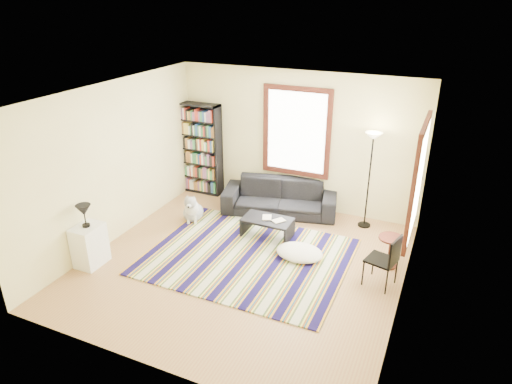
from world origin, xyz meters
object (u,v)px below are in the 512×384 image
at_px(coffee_table, 267,228).
at_px(floor_lamp, 369,181).
at_px(floor_cushion, 300,252).
at_px(side_table, 389,252).
at_px(white_cabinet, 90,245).
at_px(dog, 193,207).
at_px(bookshelf, 201,149).
at_px(folding_chair, 381,260).
at_px(sofa, 280,197).

height_order(coffee_table, floor_lamp, floor_lamp).
distance_m(floor_cushion, side_table, 1.47).
distance_m(white_cabinet, dog, 2.15).
relative_size(coffee_table, side_table, 1.67).
xyz_separation_m(coffee_table, white_cabinet, (-2.30, -2.03, 0.17)).
bearing_deg(bookshelf, folding_chair, -25.03).
xyz_separation_m(coffee_table, dog, (-1.57, -0.01, 0.12)).
bearing_deg(floor_lamp, sofa, -176.66).
bearing_deg(side_table, white_cabinet, -156.82).
bearing_deg(folding_chair, floor_cushion, -175.02).
height_order(sofa, floor_cushion, sofa).
xyz_separation_m(floor_lamp, dog, (-3.12, -1.15, -0.63)).
bearing_deg(white_cabinet, floor_cushion, 26.46).
distance_m(bookshelf, dog, 1.59).
bearing_deg(floor_lamp, coffee_table, -143.54).
distance_m(coffee_table, folding_chair, 2.26).
relative_size(floor_lamp, folding_chair, 2.16).
bearing_deg(coffee_table, sofa, 99.04).
height_order(side_table, dog, dog).
xyz_separation_m(floor_lamp, white_cabinet, (-3.85, -3.18, -0.58)).
relative_size(bookshelf, white_cabinet, 2.86).
relative_size(side_table, folding_chair, 0.63).
xyz_separation_m(sofa, floor_lamp, (1.71, 0.10, 0.60)).
xyz_separation_m(bookshelf, coffee_table, (2.12, -1.31, -0.82)).
xyz_separation_m(bookshelf, floor_cushion, (2.90, -1.77, -0.90)).
distance_m(bookshelf, floor_lamp, 3.67).
distance_m(floor_cushion, folding_chair, 1.42).
bearing_deg(dog, side_table, -20.55).
relative_size(sofa, bookshelf, 1.13).
relative_size(folding_chair, white_cabinet, 1.23).
distance_m(sofa, bookshelf, 2.08).
distance_m(floor_cushion, floor_lamp, 1.96).
bearing_deg(white_cabinet, coffee_table, 40.80).
height_order(bookshelf, floor_cushion, bookshelf).
distance_m(sofa, side_table, 2.63).
relative_size(coffee_table, floor_cushion, 1.11).
height_order(bookshelf, floor_lamp, bookshelf).
relative_size(floor_lamp, white_cabinet, 2.66).
bearing_deg(sofa, floor_cushion, -71.28).
height_order(coffee_table, dog, dog).
xyz_separation_m(floor_lamp, side_table, (0.65, -1.25, -0.66)).
bearing_deg(floor_lamp, floor_cushion, -115.63).
distance_m(bookshelf, side_table, 4.60).
xyz_separation_m(floor_lamp, folding_chair, (0.60, -1.82, -0.50)).
relative_size(sofa, floor_lamp, 1.22).
height_order(coffee_table, folding_chair, folding_chair).
bearing_deg(bookshelf, dog, -67.58).
relative_size(sofa, side_table, 4.20).
bearing_deg(side_table, coffee_table, 177.26).
height_order(floor_lamp, white_cabinet, floor_lamp).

